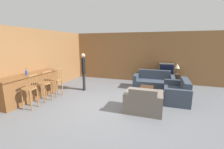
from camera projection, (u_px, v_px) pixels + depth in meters
name	position (u px, v px, depth m)	size (l,w,h in m)	color
ground_plane	(106.00, 104.00, 5.08)	(24.00, 24.00, 0.00)	slate
wall_back	(129.00, 57.00, 8.19)	(9.40, 0.08, 2.60)	olive
wall_left	(53.00, 59.00, 7.01)	(0.08, 8.64, 2.60)	olive
bar_counter	(31.00, 86.00, 5.49)	(0.55, 2.41, 0.95)	brown
bar_chair_near	(30.00, 90.00, 4.68)	(0.47, 0.47, 1.10)	#996638
bar_chair_mid	(45.00, 85.00, 5.27)	(0.50, 0.50, 1.10)	#996638
bar_chair_far	(56.00, 81.00, 5.84)	(0.52, 0.52, 1.10)	#996638
couch_far	(154.00, 82.00, 6.87)	(1.76, 0.89, 0.81)	#384251
armchair_near	(143.00, 103.00, 4.51)	(1.10, 0.84, 0.79)	#70665B
loveseat_right	(177.00, 93.00, 5.42)	(0.82, 1.53, 0.77)	#384251
coffee_table	(146.00, 89.00, 5.73)	(0.50, 0.89, 0.36)	#472D1E
tv_unit	(166.00, 79.00, 7.47)	(1.25, 0.56, 0.58)	#2D2319
tv	(166.00, 68.00, 7.35)	(0.68, 0.48, 0.49)	#4C4C4C
bottle	(26.00, 72.00, 5.17)	(0.08, 0.08, 0.23)	#234293
table_lamp	(177.00, 66.00, 7.18)	(0.25, 0.25, 0.50)	brown
person_by_window	(84.00, 69.00, 6.48)	(0.32, 0.44, 1.61)	black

